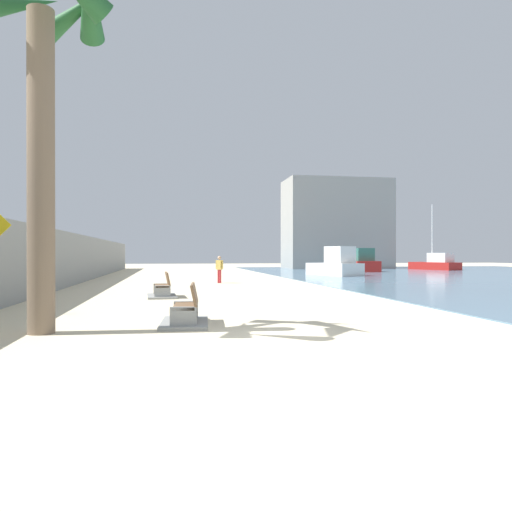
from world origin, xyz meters
The scene contains 10 objects.
ground_plane centered at (0.00, 18.00, 0.00)m, with size 120.00×120.00×0.00m, color beige.
seawall centered at (-7.50, 18.00, 1.41)m, with size 0.80×64.00×2.82m, color gray.
palm_tree centered at (-4.72, 1.63, 5.93)m, with size 3.32×3.41×8.19m.
bench_near centered at (-1.63, 2.47, 0.23)m, with size 1.25×2.17×0.98m.
bench_far centered at (-2.29, 10.26, 0.23)m, with size 1.21×2.15×0.98m.
person_walking centered at (0.84, 19.23, 0.91)m, with size 0.41×0.39×1.58m.
boat_distant centered at (10.57, 26.92, 0.84)m, with size 3.69×4.82×2.23m.
boat_nearest centered at (15.87, 35.36, 0.84)m, with size 2.44×5.57×2.21m.
boat_far_right centered at (25.57, 38.56, 0.70)m, with size 3.56×5.85×6.90m.
harbor_building centered at (17.23, 46.00, 5.16)m, with size 12.00×6.00×10.32m, color #9E9E99.
Camera 1 is at (-2.01, -9.53, 1.69)m, focal length 34.85 mm.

